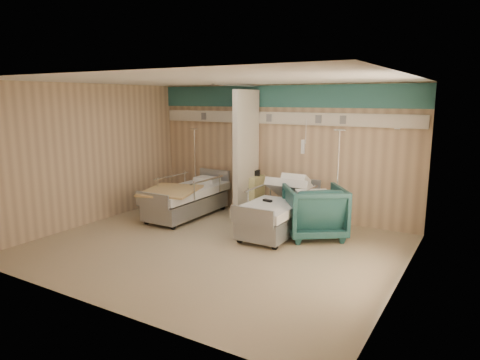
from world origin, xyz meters
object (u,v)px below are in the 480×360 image
at_px(bed_left, 187,202).
at_px(bedside_cabinet, 250,195).
at_px(visitor_armchair, 314,211).
at_px(iv_stand_right, 336,207).
at_px(iv_stand_left, 195,189).
at_px(bed_right, 279,216).

height_order(bed_left, bedside_cabinet, bedside_cabinet).
distance_m(visitor_armchair, iv_stand_right, 0.83).
xyz_separation_m(bedside_cabinet, iv_stand_left, (-1.53, 0.06, -0.05)).
xyz_separation_m(bed_right, iv_stand_right, (0.80, 0.92, 0.08)).
xyz_separation_m(iv_stand_right, iv_stand_left, (-3.48, 0.04, -0.02)).
distance_m(bed_right, iv_stand_left, 2.85).
bearing_deg(iv_stand_right, bedside_cabinet, -179.29).
relative_size(bed_left, bedside_cabinet, 2.54).
relative_size(iv_stand_right, iv_stand_left, 1.06).
bearing_deg(iv_stand_left, bed_right, -19.78).
height_order(visitor_armchair, iv_stand_right, iv_stand_right).
height_order(bed_right, bedside_cabinet, bedside_cabinet).
relative_size(bed_right, visitor_armchair, 2.06).
height_order(bed_left, iv_stand_right, iv_stand_right).
height_order(visitor_armchair, iv_stand_left, iv_stand_left).
height_order(bed_right, bed_left, same).
xyz_separation_m(bed_left, iv_stand_right, (3.00, 0.92, 0.08)).
relative_size(bed_left, iv_stand_right, 1.12).
bearing_deg(iv_stand_right, bed_right, -130.93).
height_order(bed_left, visitor_armchair, visitor_armchair).
distance_m(bedside_cabinet, iv_stand_right, 1.95).
relative_size(bed_right, bed_left, 1.00).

